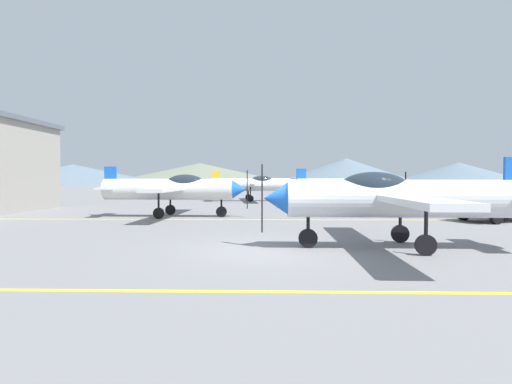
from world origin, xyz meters
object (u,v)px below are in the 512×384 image
object	(u,v)px
airplane_near	(395,197)
airplane_back	(255,184)
airplane_far	(351,186)
car_sedan	(501,204)
airplane_mid	(174,188)

from	to	relation	value
airplane_near	airplane_back	size ratio (longest dim) A/B	0.99
airplane_far	car_sedan	size ratio (longest dim) A/B	1.94
airplane_far	car_sedan	bearing A→B (deg)	-54.72
airplane_back	car_sedan	size ratio (longest dim) A/B	1.94
airplane_near	airplane_far	size ratio (longest dim) A/B	1.00
airplane_far	airplane_back	xyz separation A→B (m)	(-6.76, 9.01, 0.00)
airplane_near	airplane_back	distance (m)	25.25
airplane_back	airplane_far	bearing A→B (deg)	-53.09
airplane_near	car_sedan	distance (m)	10.91
airplane_mid	car_sedan	size ratio (longest dim) A/B	1.94
airplane_far	car_sedan	xyz separation A→B (m)	(5.59, -7.90, -0.68)
airplane_mid	airplane_back	bearing A→B (deg)	75.43
airplane_near	airplane_far	distance (m)	15.90
airplane_near	car_sedan	xyz separation A→B (m)	(7.52, 7.88, -0.68)
airplane_mid	airplane_far	world-z (taller)	same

